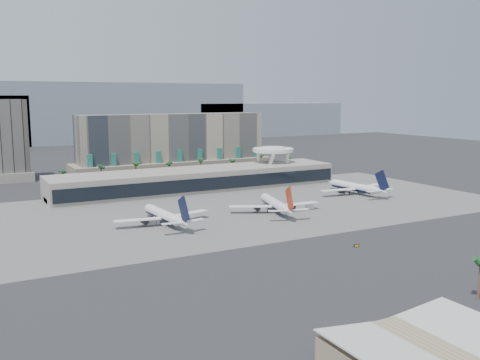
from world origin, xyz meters
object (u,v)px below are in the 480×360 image
airliner_left (164,215)px  taxiway_sign (357,246)px  service_vehicle_a (154,222)px  airliner_centre (276,204)px  service_vehicle_b (310,207)px  airliner_right (355,187)px

airliner_left → taxiway_sign: airliner_left is taller
service_vehicle_a → airliner_centre: bearing=10.0°
service_vehicle_a → taxiway_sign: service_vehicle_a is taller
airliner_centre → service_vehicle_b: airliner_centre is taller
service_vehicle_b → taxiway_sign: bearing=-93.6°
airliner_right → taxiway_sign: size_ratio=20.45×
airliner_centre → service_vehicle_a: 58.52m
airliner_left → service_vehicle_a: (-4.16, 1.55, -2.76)m
service_vehicle_b → taxiway_sign: service_vehicle_b is taller
airliner_right → taxiway_sign: 108.45m
service_vehicle_a → service_vehicle_b: 76.85m
taxiway_sign → service_vehicle_a: bearing=137.1°
airliner_right → airliner_left: bearing=-176.6°
airliner_right → airliner_centre: bearing=-168.1°
service_vehicle_b → airliner_left: bearing=-165.6°
airliner_left → airliner_right: (118.45, 17.47, 0.11)m
service_vehicle_a → service_vehicle_b: service_vehicle_a is taller
taxiway_sign → airliner_centre: bearing=94.0°
taxiway_sign → service_vehicle_b: bearing=77.9°
service_vehicle_b → airliner_centre: bearing=-167.9°
airliner_left → airliner_centre: 54.22m
airliner_centre → service_vehicle_a: size_ratio=9.67×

